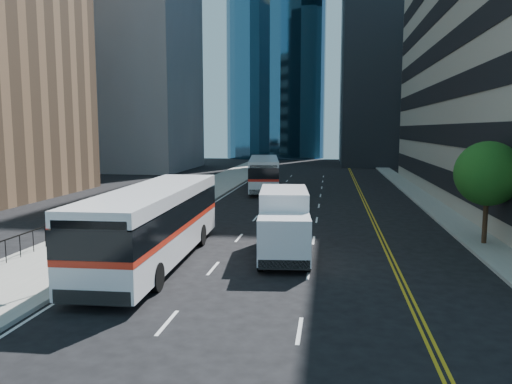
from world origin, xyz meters
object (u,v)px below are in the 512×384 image
bus_front (155,222)px  street_tree (488,174)px  bus_rear (264,173)px  box_truck (284,222)px

bus_front → street_tree: bearing=17.8°
bus_rear → box_truck: bearing=-87.7°
street_tree → bus_rear: (-13.97, 21.20, -1.96)m
bus_front → box_truck: (5.47, 1.88, -0.21)m
box_truck → bus_front: bearing=-166.6°
bus_rear → box_truck: bus_rear is taller
bus_front → box_truck: 5.79m
bus_front → box_truck: bearing=17.0°
bus_front → box_truck: size_ratio=1.99×
bus_front → bus_rear: bus_front is taller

